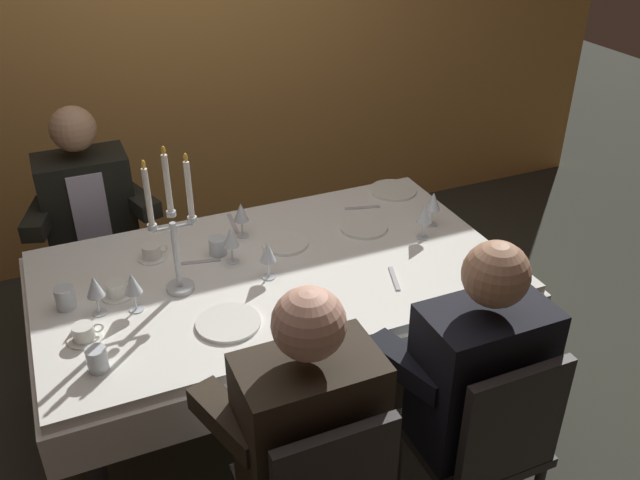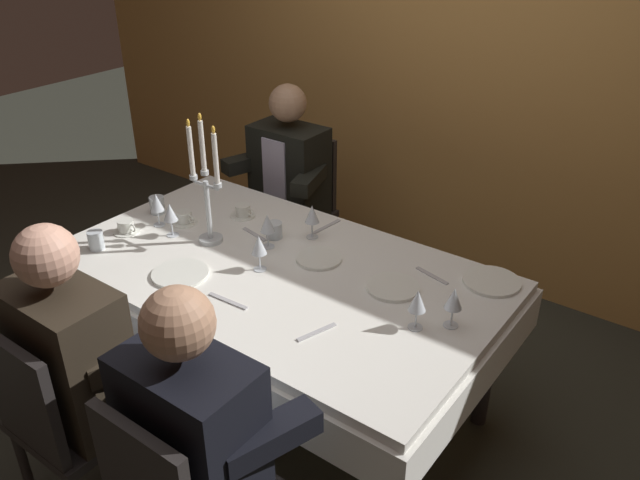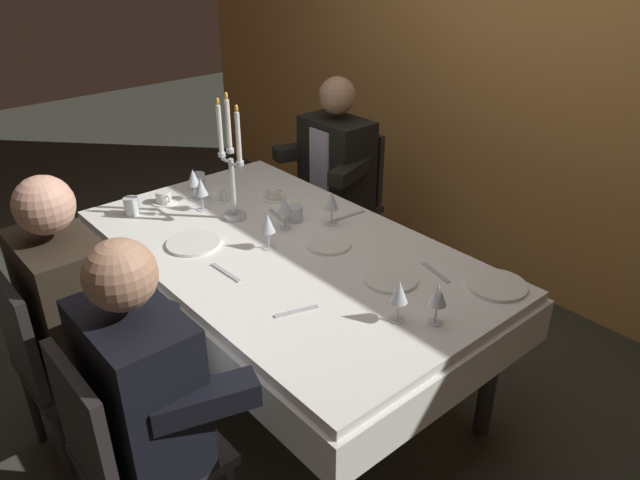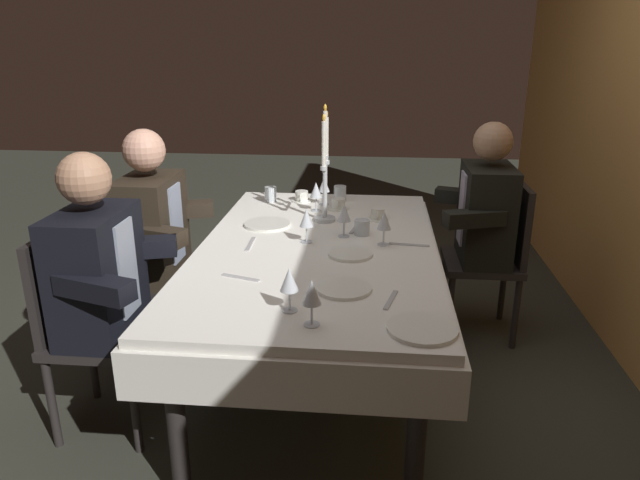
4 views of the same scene
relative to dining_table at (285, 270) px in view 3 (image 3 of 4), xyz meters
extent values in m
plane|color=#32332A|center=(0.00, 0.00, -0.62)|extent=(12.00, 12.00, 0.00)
cube|color=#CD9149|center=(0.00, 1.66, 0.73)|extent=(6.00, 0.12, 2.70)
cube|color=white|center=(0.00, 0.00, 0.10)|extent=(1.90, 1.10, 0.04)
cube|color=white|center=(0.00, 0.00, -0.01)|extent=(1.94, 1.14, 0.18)
cylinder|color=#272322|center=(-0.83, -0.43, -0.27)|extent=(0.07, 0.07, 0.70)
cylinder|color=#272322|center=(0.83, -0.43, -0.27)|extent=(0.07, 0.07, 0.70)
cylinder|color=#272322|center=(-0.83, 0.43, -0.27)|extent=(0.07, 0.07, 0.70)
cylinder|color=#272322|center=(0.83, 0.43, -0.27)|extent=(0.07, 0.07, 0.70)
cylinder|color=silver|center=(-0.39, 0.00, 0.13)|extent=(0.11, 0.11, 0.02)
cylinder|color=silver|center=(-0.39, 0.00, 0.28)|extent=(0.02, 0.02, 0.28)
cylinder|color=silver|center=(-0.39, 0.00, 0.46)|extent=(0.04, 0.04, 0.02)
cylinder|color=white|center=(-0.39, 0.00, 0.58)|extent=(0.02, 0.02, 0.22)
ellipsoid|color=yellow|center=(-0.39, 0.00, 0.71)|extent=(0.02, 0.02, 0.03)
cylinder|color=silver|center=(-0.35, 0.00, 0.40)|extent=(0.07, 0.01, 0.01)
cylinder|color=silver|center=(-0.31, 0.00, 0.42)|extent=(0.04, 0.04, 0.02)
cylinder|color=white|center=(-0.31, 0.00, 0.54)|extent=(0.02, 0.02, 0.22)
ellipsoid|color=yellow|center=(-0.31, 0.00, 0.67)|extent=(0.02, 0.02, 0.03)
cylinder|color=silver|center=(-0.43, 0.00, 0.40)|extent=(0.07, 0.01, 0.01)
cylinder|color=silver|center=(-0.46, 0.00, 0.42)|extent=(0.04, 0.04, 0.02)
cylinder|color=white|center=(-0.46, 0.00, 0.54)|extent=(0.02, 0.02, 0.22)
ellipsoid|color=yellow|center=(-0.46, 0.00, 0.67)|extent=(0.02, 0.02, 0.03)
cylinder|color=white|center=(0.11, 0.16, 0.13)|extent=(0.20, 0.20, 0.01)
cylinder|color=white|center=(0.80, 0.43, 0.13)|extent=(0.24, 0.24, 0.01)
cylinder|color=white|center=(0.49, 0.15, 0.13)|extent=(0.22, 0.22, 0.01)
cylinder|color=white|center=(-0.28, -0.29, 0.13)|extent=(0.24, 0.24, 0.01)
cylinder|color=silver|center=(-0.04, 0.31, 0.12)|extent=(0.06, 0.06, 0.00)
cylinder|color=silver|center=(-0.04, 0.31, 0.16)|extent=(0.01, 0.01, 0.07)
cone|color=silver|center=(-0.04, 0.31, 0.24)|extent=(0.07, 0.07, 0.08)
cylinder|color=maroon|center=(-0.04, 0.31, 0.22)|extent=(0.04, 0.04, 0.03)
cylinder|color=silver|center=(-0.04, -0.06, 0.12)|extent=(0.06, 0.06, 0.00)
cylinder|color=silver|center=(-0.04, -0.06, 0.16)|extent=(0.01, 0.01, 0.07)
cone|color=silver|center=(-0.04, -0.06, 0.24)|extent=(0.07, 0.07, 0.08)
cylinder|color=#E0D172|center=(-0.04, -0.06, 0.22)|extent=(0.04, 0.04, 0.03)
cylinder|color=silver|center=(-0.57, -0.07, 0.12)|extent=(0.06, 0.06, 0.00)
cylinder|color=silver|center=(-0.57, -0.07, 0.16)|extent=(0.01, 0.01, 0.07)
cone|color=silver|center=(-0.57, -0.07, 0.24)|extent=(0.07, 0.07, 0.08)
cylinder|color=#E0D172|center=(-0.57, -0.07, 0.22)|extent=(0.04, 0.04, 0.03)
cylinder|color=silver|center=(0.69, -0.03, 0.12)|extent=(0.06, 0.06, 0.00)
cylinder|color=silver|center=(0.69, -0.03, 0.16)|extent=(0.01, 0.01, 0.07)
cone|color=silver|center=(0.69, -0.03, 0.24)|extent=(0.07, 0.07, 0.08)
cylinder|color=#E0D172|center=(0.69, -0.03, 0.22)|extent=(0.04, 0.04, 0.03)
cylinder|color=silver|center=(0.79, 0.06, 0.12)|extent=(0.06, 0.06, 0.00)
cylinder|color=silver|center=(0.79, 0.06, 0.16)|extent=(0.01, 0.01, 0.07)
cone|color=silver|center=(0.79, 0.06, 0.24)|extent=(0.07, 0.07, 0.08)
cylinder|color=silver|center=(-0.14, 0.11, 0.12)|extent=(0.06, 0.06, 0.00)
cylinder|color=silver|center=(-0.14, 0.11, 0.16)|extent=(0.01, 0.01, 0.07)
cone|color=silver|center=(-0.14, 0.11, 0.24)|extent=(0.07, 0.07, 0.08)
cylinder|color=maroon|center=(-0.14, 0.11, 0.22)|extent=(0.04, 0.04, 0.03)
cylinder|color=silver|center=(-0.70, -0.03, 0.12)|extent=(0.06, 0.06, 0.00)
cylinder|color=silver|center=(-0.70, -0.03, 0.16)|extent=(0.01, 0.01, 0.07)
cone|color=silver|center=(-0.70, -0.03, 0.24)|extent=(0.07, 0.07, 0.08)
cylinder|color=#E0D172|center=(-0.70, -0.03, 0.22)|extent=(0.04, 0.04, 0.03)
cylinder|color=silver|center=(-0.18, 0.20, 0.16)|extent=(0.08, 0.08, 0.08)
cylinder|color=silver|center=(-0.81, 0.05, 0.16)|extent=(0.07, 0.07, 0.09)
cylinder|color=silver|center=(-0.75, -0.36, 0.16)|extent=(0.07, 0.07, 0.09)
cylinder|color=white|center=(-0.45, 0.28, 0.12)|extent=(0.12, 0.12, 0.01)
cylinder|color=white|center=(-0.45, 0.28, 0.15)|extent=(0.08, 0.08, 0.05)
torus|color=white|center=(-0.40, 0.28, 0.15)|extent=(0.04, 0.01, 0.04)
cylinder|color=white|center=(-0.62, 0.06, 0.12)|extent=(0.12, 0.12, 0.01)
cylinder|color=white|center=(-0.62, 0.06, 0.15)|extent=(0.08, 0.08, 0.05)
torus|color=white|center=(-0.57, 0.06, 0.15)|extent=(0.04, 0.01, 0.04)
cylinder|color=white|center=(-0.77, -0.17, 0.12)|extent=(0.12, 0.12, 0.01)
cylinder|color=white|center=(-0.77, -0.17, 0.15)|extent=(0.08, 0.08, 0.05)
torus|color=white|center=(-0.72, -0.17, 0.15)|extent=(0.04, 0.01, 0.04)
cube|color=#B7B7BC|center=(0.02, -0.31, 0.12)|extent=(0.19, 0.03, 0.01)
cube|color=#B7B7BC|center=(0.42, -0.27, 0.12)|extent=(0.07, 0.17, 0.01)
cube|color=#B7B7BC|center=(-0.27, 0.16, 0.12)|extent=(0.17, 0.05, 0.01)
cube|color=#B7B7BC|center=(0.57, 0.33, 0.12)|extent=(0.17, 0.06, 0.01)
cube|color=#B7B7BC|center=(-0.04, 0.43, 0.12)|extent=(0.04, 0.19, 0.01)
cylinder|color=#272322|center=(-0.82, 0.70, -0.41)|extent=(0.04, 0.04, 0.42)
cylinder|color=#272322|center=(-0.46, 0.70, -0.41)|extent=(0.04, 0.04, 0.42)
cylinder|color=#272322|center=(-0.82, 1.06, -0.41)|extent=(0.04, 0.04, 0.42)
cylinder|color=#272322|center=(-0.46, 1.06, -0.41)|extent=(0.04, 0.04, 0.42)
cube|color=#272322|center=(-0.64, 0.88, -0.18)|extent=(0.42, 0.42, 0.04)
cube|color=#272322|center=(-0.64, 1.07, 0.06)|extent=(0.38, 0.04, 0.44)
cube|color=black|center=(-0.64, 0.88, 0.11)|extent=(0.42, 0.26, 0.54)
cube|color=#B7B2CC|center=(-0.64, 0.75, 0.14)|extent=(0.16, 0.01, 0.40)
sphere|color=tan|center=(-0.64, 0.88, 0.51)|extent=(0.21, 0.21, 0.21)
cube|color=black|center=(-0.86, 0.78, 0.15)|extent=(0.19, 0.34, 0.08)
cube|color=black|center=(-0.42, 0.78, 0.15)|extent=(0.19, 0.34, 0.08)
cylinder|color=#272322|center=(-0.02, -0.70, -0.41)|extent=(0.04, 0.04, 0.42)
cylinder|color=#272322|center=(-0.38, -0.70, -0.41)|extent=(0.04, 0.04, 0.42)
cylinder|color=#272322|center=(-0.02, -1.06, -0.41)|extent=(0.04, 0.04, 0.42)
cylinder|color=#272322|center=(-0.38, -1.06, -0.41)|extent=(0.04, 0.04, 0.42)
cube|color=#272322|center=(-0.20, -0.88, -0.18)|extent=(0.42, 0.42, 0.04)
cube|color=#272322|center=(-0.20, -1.07, 0.06)|extent=(0.38, 0.04, 0.44)
cube|color=#2D251A|center=(-0.20, -0.88, 0.11)|extent=(0.42, 0.26, 0.54)
cube|color=#8F9BB5|center=(-0.20, -0.75, 0.14)|extent=(0.16, 0.01, 0.40)
sphere|color=#DDA288|center=(-0.20, -0.88, 0.51)|extent=(0.21, 0.21, 0.21)
cube|color=#2D251A|center=(0.02, -0.78, 0.15)|extent=(0.19, 0.34, 0.08)
cube|color=#2D251A|center=(-0.42, -0.78, 0.15)|extent=(0.19, 0.34, 0.08)
cylinder|color=#272322|center=(0.23, -0.70, -0.41)|extent=(0.04, 0.04, 0.42)
cube|color=#272322|center=(0.41, -0.88, -0.18)|extent=(0.42, 0.42, 0.04)
cube|color=#272322|center=(0.41, -1.07, 0.06)|extent=(0.38, 0.04, 0.44)
cube|color=black|center=(0.41, -0.88, 0.11)|extent=(0.42, 0.26, 0.54)
cube|color=#929DB1|center=(0.41, -0.75, 0.14)|extent=(0.16, 0.01, 0.40)
sphere|color=tan|center=(0.41, -0.88, 0.51)|extent=(0.21, 0.21, 0.21)
cube|color=black|center=(0.63, -0.78, 0.15)|extent=(0.19, 0.34, 0.08)
cube|color=black|center=(0.19, -0.78, 0.15)|extent=(0.19, 0.34, 0.08)
camera|label=1|loc=(-0.76, -2.25, 1.65)|focal=38.21mm
camera|label=2|loc=(1.55, -1.78, 1.54)|focal=36.04mm
camera|label=3|loc=(1.86, -1.40, 1.39)|focal=33.95mm
camera|label=4|loc=(2.53, 0.26, 1.03)|focal=32.47mm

